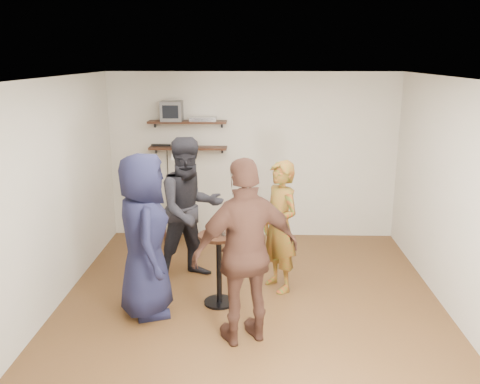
% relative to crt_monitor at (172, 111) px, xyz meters
% --- Properties ---
extents(room, '(4.58, 5.08, 2.68)m').
position_rel_crt_monitor_xyz_m(room, '(1.23, -2.38, -0.72)').
color(room, '#4E3319').
rests_on(room, ground).
extents(shelf_upper, '(1.20, 0.25, 0.04)m').
position_rel_crt_monitor_xyz_m(shelf_upper, '(0.23, 0.00, -0.17)').
color(shelf_upper, black).
rests_on(shelf_upper, room).
extents(shelf_lower, '(1.20, 0.25, 0.04)m').
position_rel_crt_monitor_xyz_m(shelf_lower, '(0.23, 0.00, -0.57)').
color(shelf_lower, black).
rests_on(shelf_lower, room).
extents(crt_monitor, '(0.32, 0.30, 0.30)m').
position_rel_crt_monitor_xyz_m(crt_monitor, '(0.00, 0.00, 0.00)').
color(crt_monitor, '#59595B').
rests_on(crt_monitor, shelf_upper).
extents(dvd_deck, '(0.40, 0.24, 0.06)m').
position_rel_crt_monitor_xyz_m(dvd_deck, '(0.48, 0.00, -0.12)').
color(dvd_deck, silver).
rests_on(dvd_deck, shelf_upper).
extents(radio, '(0.22, 0.10, 0.10)m').
position_rel_crt_monitor_xyz_m(radio, '(0.24, 0.00, -0.50)').
color(radio, black).
rests_on(radio, shelf_lower).
extents(power_strip, '(0.30, 0.05, 0.03)m').
position_rel_crt_monitor_xyz_m(power_strip, '(-0.20, 0.05, -0.54)').
color(power_strip, black).
rests_on(power_strip, shelf_lower).
extents(side_table, '(0.53, 0.53, 0.55)m').
position_rel_crt_monitor_xyz_m(side_table, '(0.11, -0.35, -1.56)').
color(side_table, black).
rests_on(side_table, room).
extents(vase_lilies, '(0.20, 0.21, 1.04)m').
position_rel_crt_monitor_xyz_m(vase_lilies, '(0.10, -0.35, -1.14)').
color(vase_lilies, white).
rests_on(vase_lilies, side_table).
extents(drinks_table, '(0.47, 0.47, 0.86)m').
position_rel_crt_monitor_xyz_m(drinks_table, '(0.87, -2.28, -1.46)').
color(drinks_table, black).
rests_on(drinks_table, room).
extents(wine_glass_fl, '(0.07, 0.07, 0.20)m').
position_rel_crt_monitor_xyz_m(wine_glass_fl, '(0.81, -2.31, -1.02)').
color(wine_glass_fl, silver).
rests_on(wine_glass_fl, drinks_table).
extents(wine_glass_fr, '(0.07, 0.07, 0.20)m').
position_rel_crt_monitor_xyz_m(wine_glass_fr, '(0.93, -2.32, -1.02)').
color(wine_glass_fr, silver).
rests_on(wine_glass_fr, drinks_table).
extents(wine_glass_bl, '(0.06, 0.06, 0.19)m').
position_rel_crt_monitor_xyz_m(wine_glass_bl, '(0.85, -2.21, -1.03)').
color(wine_glass_bl, silver).
rests_on(wine_glass_bl, drinks_table).
extents(wine_glass_br, '(0.06, 0.06, 0.19)m').
position_rel_crt_monitor_xyz_m(wine_glass_br, '(0.90, -2.25, -1.02)').
color(wine_glass_br, silver).
rests_on(wine_glass_br, drinks_table).
extents(person_plaid, '(0.64, 0.71, 1.63)m').
position_rel_crt_monitor_xyz_m(person_plaid, '(1.58, -1.84, -1.20)').
color(person_plaid, '#AC2813').
rests_on(person_plaid, room).
extents(person_dark, '(1.14, 1.06, 1.86)m').
position_rel_crt_monitor_xyz_m(person_dark, '(0.45, -1.55, -1.09)').
color(person_dark, black).
rests_on(person_dark, room).
extents(person_navy, '(0.82, 1.03, 1.84)m').
position_rel_crt_monitor_xyz_m(person_navy, '(0.07, -2.52, -1.10)').
color(person_navy, '#161732').
rests_on(person_navy, room).
extents(person_brown, '(1.21, 0.87, 1.90)m').
position_rel_crt_monitor_xyz_m(person_brown, '(1.20, -3.05, -1.07)').
color(person_brown, '#45281D').
rests_on(person_brown, room).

